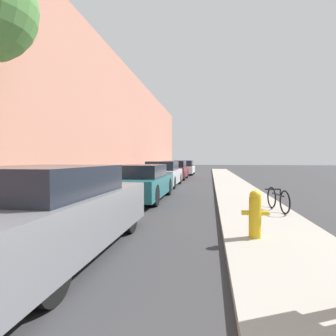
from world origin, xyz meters
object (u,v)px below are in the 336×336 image
at_px(parked_car_maroon, 175,170).
at_px(parked_car_grey, 50,212).
at_px(parked_car_white, 184,168).
at_px(bicycle, 278,199).
at_px(parked_car_silver, 163,174).
at_px(fire_hydrant, 255,213).
at_px(parked_car_teal, 143,183).

bearing_deg(parked_car_maroon, parked_car_grey, -89.52).
height_order(parked_car_white, bicycle, parked_car_white).
bearing_deg(parked_car_silver, parked_car_grey, -89.40).
bearing_deg(fire_hydrant, parked_car_teal, 123.42).
height_order(parked_car_maroon, parked_car_white, parked_car_white).
relative_size(parked_car_grey, bicycle, 3.12).
height_order(parked_car_white, fire_hydrant, parked_car_white).
relative_size(parked_car_silver, parked_car_maroon, 1.08).
relative_size(parked_car_silver, bicycle, 3.13).
distance_m(parked_car_silver, parked_car_maroon, 5.50).
xyz_separation_m(parked_car_maroon, bicycle, (4.48, -13.15, -0.23)).
distance_m(parked_car_teal, fire_hydrant, 6.01).
bearing_deg(parked_car_maroon, parked_car_silver, -89.77).
xyz_separation_m(parked_car_silver, fire_hydrant, (3.44, -10.40, -0.11)).
height_order(parked_car_teal, parked_car_white, parked_car_white).
bearing_deg(parked_car_grey, parked_car_maroon, 90.48).
xyz_separation_m(parked_car_silver, parked_car_maroon, (-0.02, 5.50, -0.00)).
height_order(fire_hydrant, bicycle, fire_hydrant).
distance_m(parked_car_grey, parked_car_silver, 11.46).
bearing_deg(parked_car_teal, parked_car_silver, 91.36).
bearing_deg(parked_car_silver, parked_car_white, 89.43).
bearing_deg(fire_hydrant, parked_car_silver, 108.29).
bearing_deg(parked_car_white, parked_car_silver, -90.57).
xyz_separation_m(parked_car_teal, bicycle, (4.33, -2.27, -0.21)).
relative_size(parked_car_maroon, bicycle, 2.89).
bearing_deg(parked_car_teal, fire_hydrant, -56.58).
xyz_separation_m(parked_car_silver, parked_car_white, (0.11, 11.46, -0.01)).
bearing_deg(parked_car_white, bicycle, -77.19).
distance_m(parked_car_maroon, fire_hydrant, 16.27).
relative_size(parked_car_teal, parked_car_maroon, 1.09).
bearing_deg(parked_car_grey, parked_car_silver, 90.60).
xyz_separation_m(parked_car_grey, parked_car_white, (-0.01, 22.92, -0.02)).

